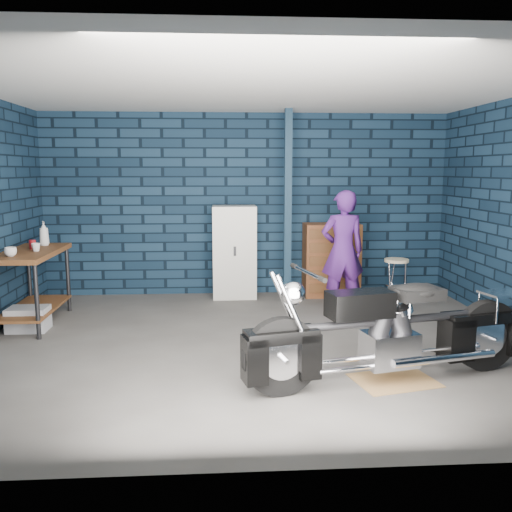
{
  "coord_description": "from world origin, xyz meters",
  "views": [
    {
      "loc": [
        -0.39,
        -5.63,
        1.87
      ],
      "look_at": [
        -0.01,
        0.3,
        0.92
      ],
      "focal_mm": 38.0,
      "sensor_mm": 36.0,
      "label": 1
    }
  ],
  "objects": [
    {
      "name": "tool_chest",
      "position": [
        1.25,
        2.23,
        0.54
      ],
      "size": [
        0.81,
        0.45,
        1.08
      ],
      "primitive_type": "cube",
      "color": "brown",
      "rests_on": "ground"
    },
    {
      "name": "cup_b",
      "position": [
        -2.59,
        0.9,
        0.96
      ],
      "size": [
        0.13,
        0.13,
        0.1
      ],
      "primitive_type": "imported",
      "rotation": [
        0.0,
        0.0,
        0.36
      ],
      "color": "beige",
      "rests_on": "workbench"
    },
    {
      "name": "motorcycle",
      "position": [
        1.15,
        -1.1,
        0.53
      ],
      "size": [
        2.48,
        1.17,
        1.06
      ],
      "primitive_type": null,
      "rotation": [
        0.0,
        0.0,
        0.23
      ],
      "color": "black",
      "rests_on": "ground"
    },
    {
      "name": "person",
      "position": [
        1.22,
        1.41,
        0.8
      ],
      "size": [
        0.61,
        0.43,
        1.61
      ],
      "primitive_type": "imported",
      "rotation": [
        0.0,
        0.0,
        3.21
      ],
      "color": "#4E1E73",
      "rests_on": "ground"
    },
    {
      "name": "ground",
      "position": [
        0.0,
        0.0,
        0.0
      ],
      "size": [
        6.0,
        6.0,
        0.0
      ],
      "primitive_type": "plane",
      "color": "#524F4C",
      "rests_on": "ground"
    },
    {
      "name": "shop_stool",
      "position": [
        2.09,
        1.78,
        0.31
      ],
      "size": [
        0.45,
        0.45,
        0.62
      ],
      "primitive_type": null,
      "rotation": [
        0.0,
        0.0,
        -0.44
      ],
      "color": "beige",
      "rests_on": "ground"
    },
    {
      "name": "storage_bin",
      "position": [
        -2.66,
        0.69,
        0.14
      ],
      "size": [
        0.45,
        0.32,
        0.28
      ],
      "primitive_type": "cube",
      "color": "#96989E",
      "rests_on": "ground"
    },
    {
      "name": "bottle",
      "position": [
        -2.65,
        1.42,
        1.06
      ],
      "size": [
        0.16,
        0.16,
        0.31
      ],
      "primitive_type": "imported",
      "rotation": [
        0.0,
        0.0,
        0.43
      ],
      "color": "#96989E",
      "rests_on": "workbench"
    },
    {
      "name": "cup_a",
      "position": [
        -2.75,
        0.52,
        0.96
      ],
      "size": [
        0.14,
        0.14,
        0.1
      ],
      "primitive_type": "imported",
      "rotation": [
        0.0,
        0.0,
        -0.06
      ],
      "color": "beige",
      "rests_on": "workbench"
    },
    {
      "name": "drip_mat",
      "position": [
        1.15,
        -1.1,
        0.0
      ],
      "size": [
        0.81,
        0.67,
        0.01
      ],
      "primitive_type": "cube",
      "rotation": [
        0.0,
        0.0,
        0.23
      ],
      "color": "olive",
      "rests_on": "ground"
    },
    {
      "name": "mug_red",
      "position": [
        -2.7,
        1.1,
        0.97
      ],
      "size": [
        0.09,
        0.09,
        0.11
      ],
      "primitive_type": "cylinder",
      "rotation": [
        0.0,
        0.0,
        0.14
      ],
      "color": "maroon",
      "rests_on": "workbench"
    },
    {
      "name": "locker",
      "position": [
        -0.2,
        2.23,
        0.68
      ],
      "size": [
        0.63,
        0.45,
        1.35
      ],
      "primitive_type": "cube",
      "color": "beige",
      "rests_on": "ground"
    },
    {
      "name": "support_post",
      "position": [
        0.55,
        1.95,
        1.35
      ],
      "size": [
        0.1,
        0.1,
        2.7
      ],
      "primitive_type": "cube",
      "color": "#12273A",
      "rests_on": "ground"
    },
    {
      "name": "workbench",
      "position": [
        -2.68,
        0.96,
        0.46
      ],
      "size": [
        0.6,
        1.4,
        0.91
      ],
      "primitive_type": "cube",
      "color": "#59341A",
      "rests_on": "ground"
    },
    {
      "name": "room_walls",
      "position": [
        0.0,
        0.55,
        1.9
      ],
      "size": [
        6.02,
        5.01,
        2.71
      ],
      "color": "black",
      "rests_on": "ground"
    }
  ]
}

